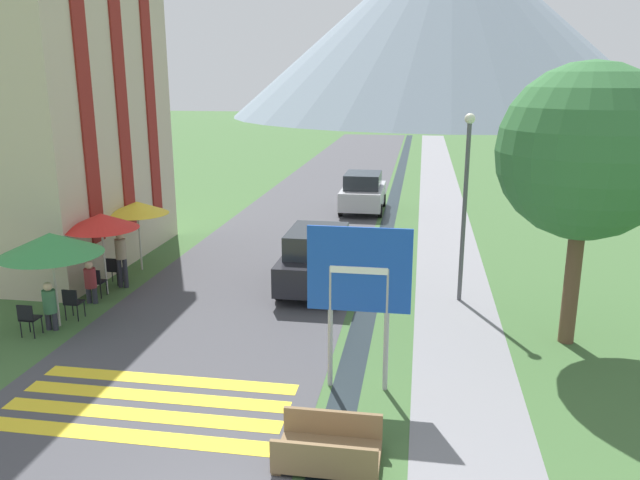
% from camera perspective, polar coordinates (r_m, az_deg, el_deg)
% --- Properties ---
extents(ground_plane, '(160.00, 160.00, 0.00)m').
position_cam_1_polar(ground_plane, '(27.76, 3.84, 2.00)').
color(ground_plane, '#3D6033').
extents(road, '(6.40, 60.00, 0.01)m').
position_cam_1_polar(road, '(37.80, 1.52, 5.48)').
color(road, '#424247').
rests_on(road, ground_plane).
extents(footpath, '(2.20, 60.00, 0.01)m').
position_cam_1_polar(footpath, '(37.48, 10.83, 5.14)').
color(footpath, slate).
rests_on(footpath, ground_plane).
extents(drainage_channel, '(0.60, 60.00, 0.00)m').
position_cam_1_polar(drainage_channel, '(37.49, 7.15, 5.29)').
color(drainage_channel, black).
rests_on(drainage_channel, ground_plane).
extents(crosswalk_marking, '(5.44, 2.54, 0.01)m').
position_cam_1_polar(crosswalk_marking, '(12.86, -15.45, -14.37)').
color(crosswalk_marking, yellow).
rests_on(crosswalk_marking, ground_plane).
extents(mountain_distant, '(64.90, 64.90, 27.82)m').
position_cam_1_polar(mountain_distant, '(101.01, 11.59, 18.98)').
color(mountain_distant, gray).
rests_on(mountain_distant, ground_plane).
extents(hotel_building, '(5.32, 8.39, 10.55)m').
position_cam_1_polar(hotel_building, '(22.38, -23.47, 12.51)').
color(hotel_building, '#BCAD93').
rests_on(hotel_building, ground_plane).
extents(road_sign, '(2.04, 0.11, 3.37)m').
position_cam_1_polar(road_sign, '(12.19, 3.57, -3.97)').
color(road_sign, '#9E9EA3').
rests_on(road_sign, ground_plane).
extents(footbridge, '(1.70, 1.10, 0.65)m').
position_cam_1_polar(footbridge, '(10.76, 0.77, -18.65)').
color(footbridge, brown).
rests_on(footbridge, ground_plane).
extents(parked_car_near, '(1.99, 4.07, 1.82)m').
position_cam_1_polar(parked_car_near, '(18.46, -0.20, -1.68)').
color(parked_car_near, black).
rests_on(parked_car_near, ground_plane).
extents(parked_car_far, '(1.97, 3.88, 1.82)m').
position_cam_1_polar(parked_car_far, '(29.03, 3.95, 4.40)').
color(parked_car_far, '#B2B2B7').
rests_on(parked_car_far, ground_plane).
extents(cafe_chair_middle, '(0.40, 0.40, 0.85)m').
position_cam_1_polar(cafe_chair_middle, '(18.86, -19.81, -3.49)').
color(cafe_chair_middle, black).
rests_on(cafe_chair_middle, ground_plane).
extents(cafe_chair_far_left, '(0.40, 0.40, 0.85)m').
position_cam_1_polar(cafe_chair_far_left, '(19.85, -18.42, -2.47)').
color(cafe_chair_far_left, black).
rests_on(cafe_chair_far_left, ground_plane).
extents(cafe_chair_near_left, '(0.40, 0.40, 0.85)m').
position_cam_1_polar(cafe_chair_near_left, '(17.39, -21.71, -5.21)').
color(cafe_chair_near_left, black).
rests_on(cafe_chair_near_left, ground_plane).
extents(cafe_chair_nearest, '(0.40, 0.40, 0.85)m').
position_cam_1_polar(cafe_chair_nearest, '(16.71, -25.13, -6.39)').
color(cafe_chair_nearest, black).
rests_on(cafe_chair_nearest, ground_plane).
extents(cafe_umbrella_front_green, '(2.50, 2.50, 2.44)m').
position_cam_1_polar(cafe_umbrella_front_green, '(16.64, -23.42, -0.32)').
color(cafe_umbrella_front_green, '#B7B2A8').
rests_on(cafe_umbrella_front_green, ground_plane).
extents(cafe_umbrella_middle_red, '(2.09, 2.09, 2.40)m').
position_cam_1_polar(cafe_umbrella_middle_red, '(18.64, -19.40, 1.64)').
color(cafe_umbrella_middle_red, '#B7B2A8').
rests_on(cafe_umbrella_middle_red, ground_plane).
extents(cafe_umbrella_rear_yellow, '(1.97, 1.97, 2.27)m').
position_cam_1_polar(cafe_umbrella_rear_yellow, '(20.72, -16.35, 2.85)').
color(cafe_umbrella_rear_yellow, '#B7B2A8').
rests_on(cafe_umbrella_rear_yellow, ground_plane).
extents(person_seated_far, '(0.32, 0.32, 1.25)m').
position_cam_1_polar(person_seated_far, '(16.87, -23.49, -5.36)').
color(person_seated_far, '#282833').
rests_on(person_seated_far, ground_plane).
extents(person_seated_near, '(0.32, 0.32, 1.22)m').
position_cam_1_polar(person_seated_near, '(18.40, -20.25, -3.47)').
color(person_seated_near, '#282833').
rests_on(person_seated_near, ground_plane).
extents(person_standing_terrace, '(0.32, 0.32, 1.70)m').
position_cam_1_polar(person_standing_terrace, '(19.38, -17.72, -1.36)').
color(person_standing_terrace, '#282833').
rests_on(person_standing_terrace, ground_plane).
extents(streetlamp, '(0.28, 0.28, 5.20)m').
position_cam_1_polar(streetlamp, '(17.37, 13.16, 4.23)').
color(streetlamp, '#515156').
rests_on(streetlamp, ground_plane).
extents(tree_by_path, '(3.93, 3.93, 6.50)m').
position_cam_1_polar(tree_by_path, '(15.07, 23.15, 7.37)').
color(tree_by_path, brown).
rests_on(tree_by_path, ground_plane).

